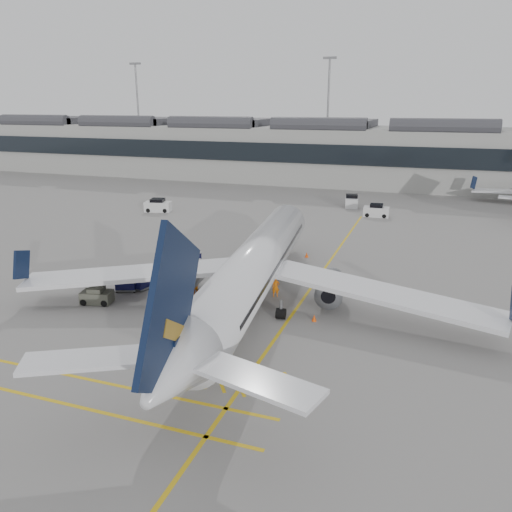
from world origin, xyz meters
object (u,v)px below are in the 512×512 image
(ramp_agent_a, at_px, (276,287))
(pushback_tug, at_px, (97,296))
(airliner_main, at_px, (253,269))
(ramp_agent_b, at_px, (195,286))
(belt_loader, at_px, (248,267))
(baggage_cart_a, at_px, (176,290))

(ramp_agent_a, xyz_separation_m, pushback_tug, (-13.23, -6.21, -0.26))
(airliner_main, bearing_deg, ramp_agent_a, 61.71)
(airliner_main, xyz_separation_m, ramp_agent_b, (-5.45, 0.61, -2.35))
(ramp_agent_a, relative_size, pushback_tug, 0.64)
(belt_loader, height_order, ramp_agent_b, belt_loader)
(belt_loader, xyz_separation_m, ramp_agent_a, (4.42, -5.14, 0.34))
(belt_loader, bearing_deg, airliner_main, -90.24)
(airliner_main, distance_m, baggage_cart_a, 6.87)
(belt_loader, relative_size, baggage_cart_a, 2.21)
(belt_loader, distance_m, ramp_agent_b, 7.45)
(pushback_tug, bearing_deg, airliner_main, 3.77)
(belt_loader, bearing_deg, baggage_cart_a, -133.08)
(pushback_tug, bearing_deg, belt_loader, 39.55)
(ramp_agent_a, height_order, pushback_tug, ramp_agent_a)
(belt_loader, xyz_separation_m, pushback_tug, (-8.81, -11.35, 0.08))
(airliner_main, distance_m, pushback_tug, 12.97)
(ramp_agent_a, bearing_deg, airliner_main, -135.93)
(airliner_main, distance_m, ramp_agent_b, 5.97)
(belt_loader, bearing_deg, ramp_agent_b, -129.94)
(ramp_agent_b, distance_m, pushback_tug, 7.94)
(baggage_cart_a, height_order, ramp_agent_b, baggage_cart_a)
(pushback_tug, bearing_deg, ramp_agent_a, 12.51)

